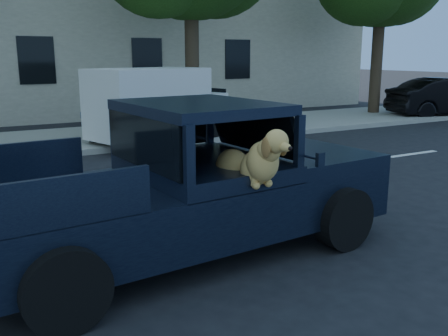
{
  "coord_description": "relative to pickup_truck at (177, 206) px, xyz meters",
  "views": [
    {
      "loc": [
        -1.98,
        -4.79,
        2.39
      ],
      "look_at": [
        0.78,
        0.1,
        1.11
      ],
      "focal_mm": 40.0,
      "sensor_mm": 36.0,
      "label": 1
    }
  ],
  "objects": [
    {
      "name": "far_sidewalk",
      "position": [
        -0.35,
        8.73,
        -0.55
      ],
      "size": [
        60.0,
        4.0,
        0.15
      ],
      "primitive_type": "cube",
      "color": "gray",
      "rests_on": "ground"
    },
    {
      "name": "mail_truck",
      "position": [
        2.66,
        7.26,
        0.27
      ],
      "size": [
        4.07,
        2.83,
        2.05
      ],
      "rotation": [
        0.0,
        0.0,
        0.31
      ],
      "color": "silver",
      "rests_on": "ground"
    },
    {
      "name": "lane_stripes",
      "position": [
        1.65,
        2.93,
        -0.62
      ],
      "size": [
        21.6,
        0.14,
        0.01
      ],
      "primitive_type": null,
      "color": "silver",
      "rests_on": "ground"
    },
    {
      "name": "pickup_truck",
      "position": [
        0.0,
        0.0,
        0.0
      ],
      "size": [
        5.3,
        2.77,
        1.84
      ],
      "rotation": [
        0.0,
        0.0,
        0.08
      ],
      "color": "black",
      "rests_on": "ground"
    },
    {
      "name": "ground",
      "position": [
        -0.35,
        -0.47,
        -0.62
      ],
      "size": [
        120.0,
        120.0,
        0.0
      ],
      "primitive_type": "plane",
      "color": "black",
      "rests_on": "ground"
    },
    {
      "name": "building_main",
      "position": [
        2.65,
        16.03,
        3.88
      ],
      "size": [
        26.0,
        6.0,
        9.0
      ],
      "primitive_type": "cube",
      "color": "beige",
      "rests_on": "ground"
    }
  ]
}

